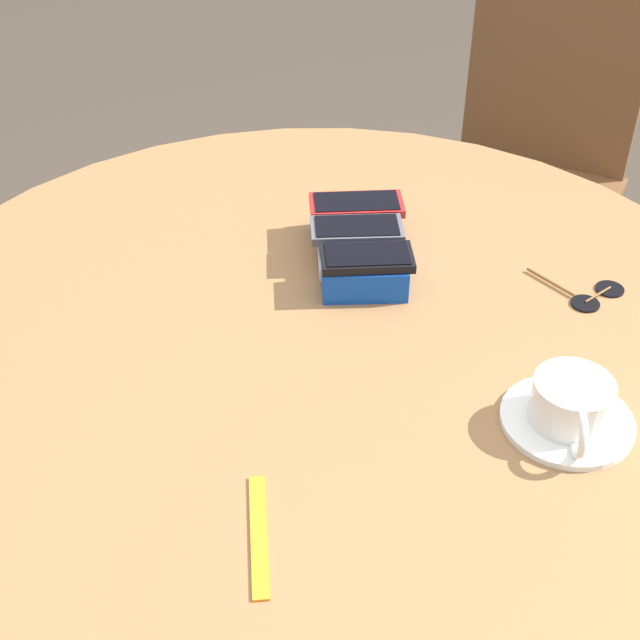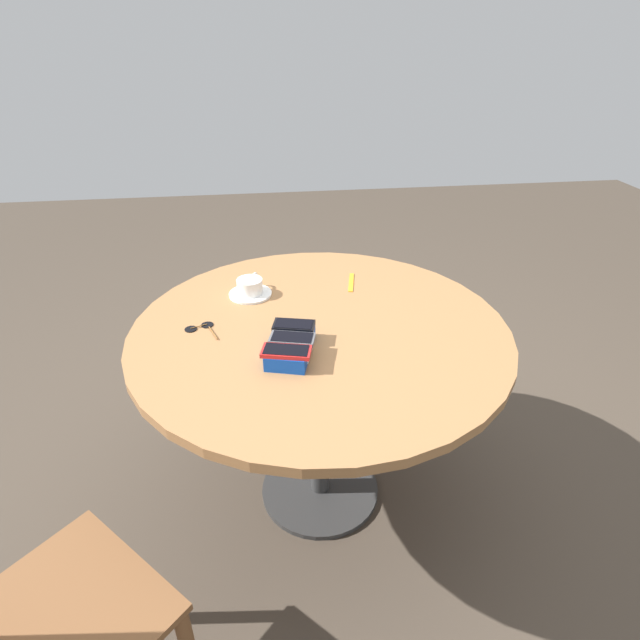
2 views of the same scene
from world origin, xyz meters
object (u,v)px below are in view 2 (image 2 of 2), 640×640
phone_red (286,351)px  saucer (250,294)px  phone_box (291,346)px  phone_black (294,325)px  round_table (320,352)px  coffee_cup (250,286)px  sunglasses (201,328)px  phone_gray (292,339)px  lanyard_strap (351,282)px

phone_red → saucer: (0.43, 0.09, -0.05)m
phone_red → phone_box: bearing=-14.6°
phone_box → phone_black: 0.07m
round_table → coffee_cup: size_ratio=9.99×
round_table → sunglasses: bearing=85.0°
phone_gray → coffee_cup: size_ratio=1.17×
phone_box → phone_gray: bearing=-138.3°
phone_box → lanyard_strap: size_ratio=1.51×
lanyard_strap → round_table: bearing=151.9°
phone_box → lanyard_strap: phone_box is taller
round_table → phone_red: phone_red is taller
coffee_cup → phone_gray: bearing=-163.3°
coffee_cup → round_table: bearing=-138.5°
phone_black → saucer: (0.30, 0.12, -0.05)m
phone_black → saucer: 0.33m
round_table → phone_black: bearing=129.3°
phone_red → phone_black: (0.13, -0.03, 0.00)m
saucer → phone_red: bearing=-167.9°
phone_red → lanyard_strap: phone_red is taller
sunglasses → lanyard_strap: bearing=-64.1°
round_table → phone_box: 0.21m
lanyard_strap → saucer: bearing=97.6°
round_table → lanyard_strap: bearing=-28.1°
lanyard_strap → phone_box: bearing=149.0°
saucer → phone_box: bearing=-163.4°
round_table → coffee_cup: coffee_cup is taller
phone_black → round_table: bearing=-50.7°
phone_black → phone_box: bearing=167.6°
saucer → phone_gray: bearing=-163.1°
lanyard_strap → phone_gray: bearing=149.7°
phone_gray → saucer: phone_gray is taller
phone_red → coffee_cup: (0.44, 0.09, -0.02)m
phone_box → saucer: bearing=16.6°
phone_gray → saucer: (0.37, 0.11, -0.05)m
coffee_cup → phone_black: bearing=-158.1°
round_table → phone_black: size_ratio=8.89×
phone_red → lanyard_strap: bearing=-29.0°
phone_box → lanyard_strap: 0.49m
phone_box → phone_black: size_ratio=1.71×
phone_black → sunglasses: bearing=69.7°
coffee_cup → sunglasses: bearing=143.0°
phone_gray → phone_red: bearing=161.1°
saucer → lanyard_strap: (0.05, -0.36, -0.00)m
saucer → sunglasses: saucer is taller
phone_black → coffee_cup: bearing=21.9°
phone_black → lanyard_strap: 0.42m
phone_red → phone_black: size_ratio=1.09×
round_table → phone_black: (-0.07, 0.09, 0.15)m
round_table → phone_box: size_ratio=5.19×
phone_box → phone_red: 0.07m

